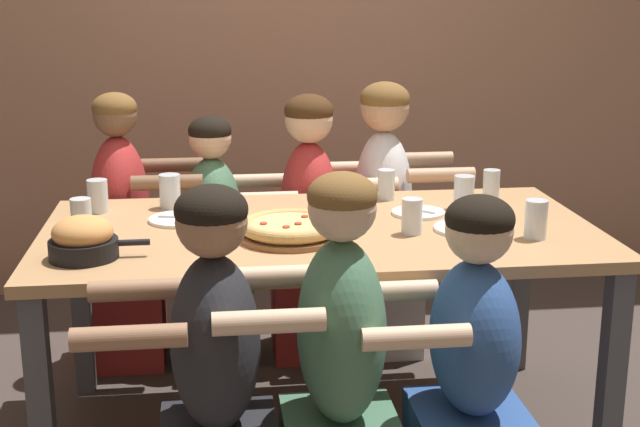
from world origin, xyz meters
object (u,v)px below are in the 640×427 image
Objects in this scene: drinking_glass_d at (386,186)px; drinking_glass_f at (536,219)px; diner_far_midleft at (215,251)px; drinking_glass_e at (491,187)px; pizza_board_main at (290,229)px; drinking_glass_g at (170,193)px; drinking_glass_h at (464,194)px; diner_near_center at (340,390)px; diner_far_midright at (383,228)px; skillet_bowl at (83,239)px; diner_near_midleft at (216,400)px; empty_plate_c at (418,213)px; empty_plate_a at (180,219)px; diner_far_left at (123,243)px; diner_far_center at (310,236)px; empty_plate_b at (466,229)px; cocktail_glass_blue at (211,233)px; drinking_glass_a at (81,216)px; diner_near_midright at (470,394)px; drinking_glass_c at (98,196)px.

drinking_glass_d is 0.91× the size of drinking_glass_f.
drinking_glass_d is 0.11× the size of diner_far_midleft.
pizza_board_main is at bearing -152.71° from drinking_glass_e.
drinking_glass_h is at bearing -7.55° from drinking_glass_g.
diner_near_center is (-0.73, -0.51, -0.33)m from drinking_glass_f.
skillet_bowl is at bearing -49.09° from diner_far_midright.
pizza_board_main is 0.31× the size of diner_near_midleft.
pizza_board_main is 1.77× the size of empty_plate_c.
empty_plate_a is at bearing -177.27° from drinking_glass_h.
drinking_glass_e is at bearing 27.06° from empty_plate_c.
drinking_glass_d is at bearing 71.53° from diner_far_left.
diner_far_center is at bearing 90.00° from diner_far_left.
empty_plate_b is 0.20× the size of diner_near_center.
diner_far_midright is (0.74, 0.91, -0.27)m from cocktail_glass_blue.
diner_near_center is at bearing -65.23° from drinking_glass_g.
diner_far_midright reaches higher than diner_far_midleft.
empty_plate_b is 0.24m from drinking_glass_f.
drinking_glass_f is 1.04× the size of drinking_glass_h.
drinking_glass_f is 1.03m from diner_far_midright.
cocktail_glass_blue is at bearing -157.76° from drinking_glass_h.
drinking_glass_d is at bearing 16.73° from drinking_glass_a.
drinking_glass_a is at bearing -163.27° from drinking_glass_d.
drinking_glass_a reaches higher than empty_plate_b.
diner_far_midleft is at bearing 12.92° from diner_near_center.
diner_near_midleft is 0.96× the size of diner_far_center.
empty_plate_b is 1.78× the size of drinking_glass_h.
drinking_glass_a is 1.52m from drinking_glass_f.
diner_near_center reaches higher than drinking_glass_h.
drinking_glass_g is 0.12× the size of diner_near_midleft.
diner_far_left reaches higher than empty_plate_b.
empty_plate_a is 0.82m from diner_far_center.
drinking_glass_g is at bearing 101.44° from empty_plate_a.
drinking_glass_h is at bearing 22.24° from cocktail_glass_blue.
diner_far_left is at bearing 146.92° from drinking_glass_f.
diner_near_midright is 1.60m from diner_far_midleft.
pizza_board_main is at bearing -154.89° from drinking_glass_h.
diner_far_left is at bearing 126.88° from pizza_board_main.
drinking_glass_f is (1.45, 0.04, 0.00)m from skillet_bowl.
skillet_bowl is 0.27× the size of diner_far_center.
pizza_board_main is 0.80m from drinking_glass_c.
empty_plate_b is 1.65× the size of cocktail_glass_blue.
drinking_glass_e is (1.51, 0.26, -0.01)m from drinking_glass_a.
diner_near_center is (0.08, -0.60, -0.30)m from pizza_board_main.
cocktail_glass_blue is 0.12× the size of diner_far_left.
skillet_bowl is at bearing -81.29° from drinking_glass_a.
diner_near_midleft is at bearing -27.15° from diner_far_midright.
diner_near_midleft is 0.98× the size of diner_near_center.
diner_near_center reaches higher than drinking_glass_d.
empty_plate_a is 0.18× the size of diner_far_midright.
diner_near_center is 1.50m from diner_far_midright.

